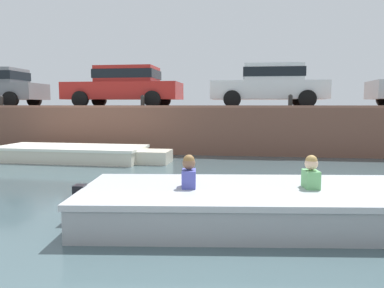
{
  "coord_description": "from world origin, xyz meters",
  "views": [
    {
      "loc": [
        0.74,
        -0.98,
        1.73
      ],
      "look_at": [
        0.04,
        4.06,
        1.19
      ],
      "focal_mm": 35.0,
      "sensor_mm": 36.0,
      "label": 1
    }
  ],
  "objects_px": {
    "car_left_inner_red": "(125,85)",
    "mooring_bollard_mid": "(143,101)",
    "mooring_bollard_west": "(1,101)",
    "mooring_bollard_east": "(290,101)",
    "motorboat_passing": "(274,205)",
    "car_centre_white": "(269,84)",
    "boat_moored_west_cream": "(78,154)"
  },
  "relations": [
    {
      "from": "boat_moored_west_cream",
      "to": "mooring_bollard_mid",
      "type": "distance_m",
      "value": 3.01
    },
    {
      "from": "boat_moored_west_cream",
      "to": "motorboat_passing",
      "type": "relative_size",
      "value": 0.86
    },
    {
      "from": "mooring_bollard_west",
      "to": "mooring_bollard_east",
      "type": "distance_m",
      "value": 10.45
    },
    {
      "from": "mooring_bollard_mid",
      "to": "car_left_inner_red",
      "type": "bearing_deg",
      "value": 130.81
    },
    {
      "from": "car_left_inner_red",
      "to": "mooring_bollard_west",
      "type": "height_order",
      "value": "car_left_inner_red"
    },
    {
      "from": "motorboat_passing",
      "to": "mooring_bollard_mid",
      "type": "distance_m",
      "value": 8.52
    },
    {
      "from": "boat_moored_west_cream",
      "to": "mooring_bollard_east",
      "type": "xyz_separation_m",
      "value": [
        6.58,
        2.01,
        1.63
      ]
    },
    {
      "from": "motorboat_passing",
      "to": "car_centre_white",
      "type": "height_order",
      "value": "car_centre_white"
    },
    {
      "from": "motorboat_passing",
      "to": "car_centre_white",
      "type": "xyz_separation_m",
      "value": [
        0.45,
        8.51,
        2.2
      ]
    },
    {
      "from": "car_centre_white",
      "to": "mooring_bollard_mid",
      "type": "bearing_deg",
      "value": -165.43
    },
    {
      "from": "mooring_bollard_west",
      "to": "mooring_bollard_east",
      "type": "relative_size",
      "value": 1.0
    },
    {
      "from": "car_left_inner_red",
      "to": "mooring_bollard_west",
      "type": "distance_m",
      "value": 4.59
    },
    {
      "from": "mooring_bollard_west",
      "to": "motorboat_passing",
      "type": "bearing_deg",
      "value": -38.1
    },
    {
      "from": "motorboat_passing",
      "to": "mooring_bollard_east",
      "type": "distance_m",
      "value": 7.6
    },
    {
      "from": "car_centre_white",
      "to": "mooring_bollard_east",
      "type": "bearing_deg",
      "value": -61.83
    },
    {
      "from": "car_centre_white",
      "to": "motorboat_passing",
      "type": "bearing_deg",
      "value": -93.03
    },
    {
      "from": "motorboat_passing",
      "to": "mooring_bollard_west",
      "type": "bearing_deg",
      "value": 141.9
    },
    {
      "from": "car_left_inner_red",
      "to": "mooring_bollard_east",
      "type": "relative_size",
      "value": 9.86
    },
    {
      "from": "boat_moored_west_cream",
      "to": "mooring_bollard_mid",
      "type": "xyz_separation_m",
      "value": [
        1.52,
        2.01,
        1.63
      ]
    },
    {
      "from": "mooring_bollard_west",
      "to": "mooring_bollard_east",
      "type": "xyz_separation_m",
      "value": [
        10.45,
        0.0,
        0.0
      ]
    },
    {
      "from": "mooring_bollard_east",
      "to": "mooring_bollard_west",
      "type": "bearing_deg",
      "value": 180.0
    },
    {
      "from": "mooring_bollard_west",
      "to": "mooring_bollard_east",
      "type": "bearing_deg",
      "value": 0.0
    },
    {
      "from": "mooring_bollard_west",
      "to": "car_left_inner_red",
      "type": "bearing_deg",
      "value": 14.7
    },
    {
      "from": "motorboat_passing",
      "to": "car_left_inner_red",
      "type": "height_order",
      "value": "car_left_inner_red"
    },
    {
      "from": "boat_moored_west_cream",
      "to": "car_left_inner_red",
      "type": "distance_m",
      "value": 3.92
    },
    {
      "from": "boat_moored_west_cream",
      "to": "car_centre_white",
      "type": "height_order",
      "value": "car_centre_white"
    },
    {
      "from": "car_left_inner_red",
      "to": "car_centre_white",
      "type": "bearing_deg",
      "value": 0.01
    },
    {
      "from": "boat_moored_west_cream",
      "to": "mooring_bollard_east",
      "type": "height_order",
      "value": "mooring_bollard_east"
    },
    {
      "from": "boat_moored_west_cream",
      "to": "motorboat_passing",
      "type": "bearing_deg",
      "value": -44.13
    },
    {
      "from": "car_left_inner_red",
      "to": "mooring_bollard_mid",
      "type": "relative_size",
      "value": 9.86
    },
    {
      "from": "car_left_inner_red",
      "to": "mooring_bollard_mid",
      "type": "distance_m",
      "value": 1.64
    },
    {
      "from": "motorboat_passing",
      "to": "car_centre_white",
      "type": "distance_m",
      "value": 8.8
    }
  ]
}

